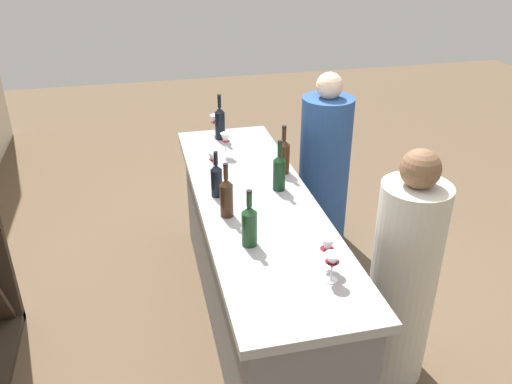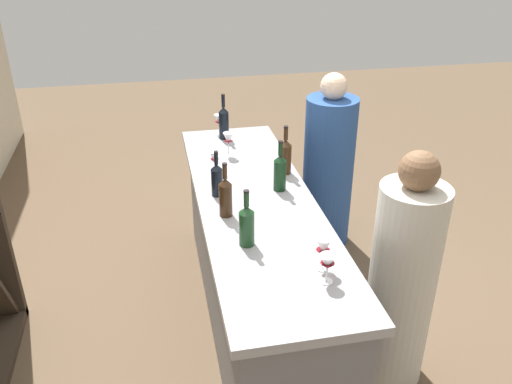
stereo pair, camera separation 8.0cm
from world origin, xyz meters
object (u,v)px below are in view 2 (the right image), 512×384
object	(u,v)px
wine_bottle_second_left_amber_brown	(226,196)
wine_glass_far_left	(219,121)
wine_bottle_second_right_near_black	(217,179)
person_left_guest	(328,170)
wine_bottle_far_right_near_black	(224,122)
wine_bottle_leftmost_olive_green	(247,224)
wine_glass_near_left	(323,248)
wine_bottle_center_dark_green	(280,172)
wine_glass_near_right	(228,140)
wine_glass_near_center	(327,264)
wine_glass_far_center	(215,159)
person_center_guest	(402,282)
wine_bottle_rightmost_amber_brown	(285,156)

from	to	relation	value
wine_bottle_second_left_amber_brown	wine_glass_far_left	xyz separation A→B (m)	(1.25, -0.14, -0.01)
wine_bottle_second_right_near_black	person_left_guest	bearing A→B (deg)	-51.03
wine_bottle_second_right_near_black	wine_bottle_second_left_amber_brown	bearing A→B (deg)	-176.62
wine_bottle_far_right_near_black	wine_glass_far_left	world-z (taller)	wine_bottle_far_right_near_black
wine_bottle_leftmost_olive_green	wine_glass_near_left	bearing A→B (deg)	-131.94
wine_bottle_second_right_near_black	wine_glass_far_left	size ratio (longest dim) A/B	1.87
wine_bottle_leftmost_olive_green	wine_bottle_center_dark_green	bearing A→B (deg)	-28.90
wine_glass_near_right	wine_glass_near_center	bearing A→B (deg)	-171.91
wine_glass_far_center	wine_glass_near_left	bearing A→B (deg)	-161.83
wine_bottle_second_right_near_black	wine_bottle_far_right_near_black	world-z (taller)	wine_bottle_far_right_near_black
wine_glass_far_left	person_center_guest	world-z (taller)	person_center_guest
wine_glass_near_right	person_center_guest	distance (m)	1.51
person_left_guest	person_center_guest	xyz separation A→B (m)	(-1.48, 0.07, 0.01)
wine_bottle_second_right_near_black	wine_glass_far_left	distance (m)	1.01
wine_bottle_leftmost_olive_green	wine_bottle_second_right_near_black	xyz separation A→B (m)	(0.56, 0.07, -0.01)
wine_glass_near_right	person_left_guest	bearing A→B (deg)	-74.94
wine_bottle_second_left_amber_brown	person_center_guest	xyz separation A→B (m)	(-0.44, -0.89, -0.40)
wine_bottle_second_left_amber_brown	wine_glass_far_center	bearing A→B (deg)	-0.83
wine_bottle_center_dark_green	wine_glass_near_left	size ratio (longest dim) A/B	1.90
wine_bottle_center_dark_green	person_center_guest	xyz separation A→B (m)	(-0.68, -0.52, -0.40)
wine_glass_near_left	person_left_guest	xyz separation A→B (m)	(1.63, -0.59, -0.41)
wine_bottle_center_dark_green	wine_glass_far_center	bearing A→B (deg)	53.43
wine_glass_far_center	person_center_guest	size ratio (longest dim) A/B	0.12
wine_bottle_far_right_near_black	person_left_guest	size ratio (longest dim) A/B	0.24
wine_bottle_second_right_near_black	wine_bottle_leftmost_olive_green	bearing A→B (deg)	-172.53
wine_glass_near_right	wine_bottle_center_dark_green	bearing A→B (deg)	-158.59
wine_glass_near_center	wine_bottle_second_left_amber_brown	bearing A→B (deg)	27.21
wine_bottle_leftmost_olive_green	wine_glass_far_center	xyz separation A→B (m)	(0.83, 0.05, 0.00)
wine_glass_near_center	wine_glass_far_left	bearing A→B (deg)	6.46
wine_bottle_rightmost_amber_brown	wine_glass_near_center	xyz separation A→B (m)	(-1.16, 0.10, -0.02)
wine_bottle_center_dark_green	person_left_guest	distance (m)	1.07
wine_bottle_second_left_amber_brown	wine_glass_near_left	size ratio (longest dim) A/B	1.89
wine_glass_far_center	person_left_guest	size ratio (longest dim) A/B	0.12
wine_bottle_far_right_near_black	wine_glass_far_center	world-z (taller)	wine_bottle_far_right_near_black
wine_bottle_leftmost_olive_green	wine_glass_near_center	world-z (taller)	wine_bottle_leftmost_olive_green
wine_bottle_leftmost_olive_green	wine_glass_near_center	distance (m)	0.48
wine_bottle_leftmost_olive_green	wine_glass_far_center	bearing A→B (deg)	3.58
wine_bottle_far_right_near_black	wine_glass_far_center	bearing A→B (deg)	166.45
wine_bottle_leftmost_olive_green	wine_glass_far_left	xyz separation A→B (m)	(1.56, -0.08, -0.01)
wine_bottle_rightmost_amber_brown	wine_glass_near_right	xyz separation A→B (m)	(0.35, 0.31, -0.00)
wine_glass_near_center	wine_glass_far_left	distance (m)	1.95
wine_bottle_far_right_near_black	wine_glass_far_center	size ratio (longest dim) A/B	2.02
wine_bottle_second_left_amber_brown	wine_bottle_second_right_near_black	world-z (taller)	wine_bottle_second_left_amber_brown
wine_glass_far_left	wine_glass_far_center	distance (m)	0.75
wine_glass_near_right	person_left_guest	size ratio (longest dim) A/B	0.12
wine_bottle_far_right_near_black	wine_glass_far_center	distance (m)	0.65
wine_bottle_center_dark_green	wine_bottle_rightmost_amber_brown	size ratio (longest dim) A/B	0.99
wine_bottle_second_right_near_black	wine_glass_far_center	bearing A→B (deg)	-4.81
person_left_guest	wine_glass_near_left	bearing A→B (deg)	80.30
wine_glass_near_center	wine_bottle_second_right_near_black	bearing A→B (deg)	21.52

